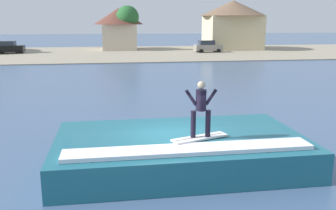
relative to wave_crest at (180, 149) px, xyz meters
name	(u,v)px	position (x,y,z in m)	size (l,w,h in m)	color
ground_plane	(173,164)	(-0.22, 0.06, -0.52)	(260.00, 260.00, 0.00)	#40597D
wave_crest	(180,149)	(0.00, 0.00, 0.00)	(8.09, 4.79, 1.10)	#1D6072
surfboard	(200,138)	(0.48, -0.73, 0.61)	(1.89, 1.02, 0.06)	white
surfer	(201,106)	(0.50, -0.75, 1.62)	(1.01, 0.32, 1.75)	black
shoreline_bank	(122,53)	(-0.22, 44.27, -0.47)	(120.00, 26.95, 0.10)	gray
car_near_shore	(9,47)	(-16.25, 45.54, 0.42)	(3.98, 2.10, 1.86)	black
car_far_shore	(208,46)	(12.43, 43.14, 0.43)	(4.03, 2.25, 1.86)	gray
house_gabled_white	(233,21)	(18.00, 48.62, 4.04)	(10.70, 10.70, 7.90)	beige
house_small_cottage	(119,26)	(-0.41, 50.62, 3.32)	(7.95, 7.95, 6.66)	beige
tree_tall_bare	(127,17)	(0.94, 49.08, 4.66)	(3.59, 3.59, 7.02)	brown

